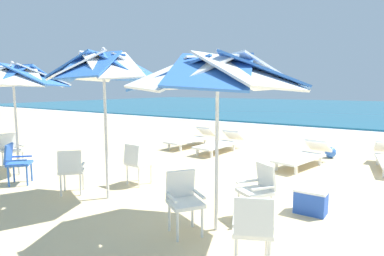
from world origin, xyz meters
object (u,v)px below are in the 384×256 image
plastic_chair_6 (11,148)px  sun_lounger_3 (191,139)px  plastic_chair_3 (71,169)px  plastic_chair_5 (16,161)px  plastic_chair_2 (184,198)px  plastic_chair_4 (137,161)px  sun_lounger_1 (303,156)px  sun_lounger_2 (220,143)px  beach_umbrella_0 (218,74)px  plastic_chair_0 (253,227)px  beach_umbrella_1 (104,69)px  cooler_box (311,201)px  beach_umbrella_2 (13,77)px  beach_ball (330,152)px  plastic_chair_1 (259,188)px

plastic_chair_6 → sun_lounger_3: plastic_chair_6 is taller
plastic_chair_3 → plastic_chair_5: size_ratio=1.00×
plastic_chair_2 → plastic_chair_4: 2.48m
sun_lounger_1 → sun_lounger_2: (-2.71, 0.43, 0.00)m
sun_lounger_1 → sun_lounger_3: size_ratio=1.01×
plastic_chair_5 → sun_lounger_3: plastic_chair_5 is taller
plastic_chair_2 → plastic_chair_4: same height
beach_umbrella_0 → plastic_chair_0: beach_umbrella_0 is taller
plastic_chair_0 → beach_umbrella_1: size_ratio=0.32×
plastic_chair_2 → sun_lounger_1: bearing=86.6°
plastic_chair_3 → plastic_chair_5: same height
plastic_chair_0 → beach_umbrella_1: (-3.16, 0.68, 1.86)m
plastic_chair_3 → cooler_box: (4.01, 1.61, -0.30)m
plastic_chair_6 → sun_lounger_2: bearing=54.2°
beach_umbrella_2 → plastic_chair_5: (0.72, -0.42, -1.77)m
sun_lounger_3 → beach_ball: bearing=10.5°
plastic_chair_0 → beach_umbrella_2: bearing=174.4°
beach_umbrella_0 → plastic_chair_1: (0.33, 0.71, -1.71)m
plastic_chair_3 → sun_lounger_1: plastic_chair_3 is taller
plastic_chair_5 → sun_lounger_2: plastic_chair_5 is taller
plastic_chair_3 → cooler_box: plastic_chair_3 is taller
sun_lounger_3 → sun_lounger_1: bearing=-9.9°
sun_lounger_2 → plastic_chair_5: bearing=-108.6°
plastic_chair_2 → plastic_chair_6: (-5.83, 0.54, 0.00)m
plastic_chair_5 → cooler_box: size_ratio=1.73×
sun_lounger_1 → beach_umbrella_0: bearing=-89.4°
plastic_chair_2 → sun_lounger_2: bearing=114.7°
plastic_chair_2 → beach_umbrella_1: (-1.98, 0.34, 1.86)m
beach_umbrella_1 → cooler_box: (3.27, 1.38, -2.15)m
beach_umbrella_1 → plastic_chair_3: (-0.75, -0.23, -1.86)m
plastic_chair_0 → beach_ball: bearing=94.6°
plastic_chair_6 → sun_lounger_1: (6.12, 4.30, -0.22)m
beach_umbrella_0 → plastic_chair_3: size_ratio=2.94×
beach_umbrella_0 → plastic_chair_3: 3.51m
plastic_chair_1 → sun_lounger_2: (-3.09, 4.23, -0.22)m
plastic_chair_1 → beach_umbrella_1: 3.31m
plastic_chair_0 → plastic_chair_2: (-1.19, 0.33, 0.00)m
beach_ball → sun_lounger_1: bearing=-103.5°
plastic_chair_1 → sun_lounger_1: bearing=95.7°
beach_umbrella_1 → sun_lounger_3: 5.85m
plastic_chair_3 → sun_lounger_3: size_ratio=0.39×
plastic_chair_3 → sun_lounger_3: (-0.97, 5.42, -0.22)m
beach_umbrella_1 → plastic_chair_5: 2.97m
beach_umbrella_1 → sun_lounger_3: bearing=108.4°
plastic_chair_6 → cooler_box: 7.22m
plastic_chair_4 → cooler_box: (3.42, 0.46, -0.30)m
beach_umbrella_1 → beach_umbrella_2: beach_umbrella_1 is taller
plastic_chair_3 → beach_ball: bearing=61.6°
sun_lounger_1 → sun_lounger_2: same height
plastic_chair_2 → sun_lounger_3: (-3.70, 5.53, -0.22)m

